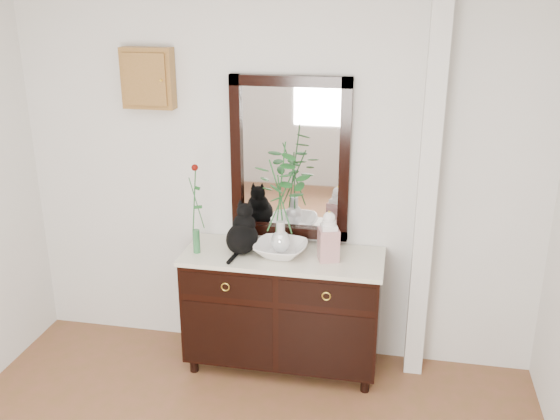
% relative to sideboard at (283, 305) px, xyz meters
% --- Properties ---
extents(wall_back, '(3.60, 0.04, 2.70)m').
position_rel_sideboard_xyz_m(wall_back, '(-0.10, 0.25, 0.88)').
color(wall_back, silver).
rests_on(wall_back, ground).
extents(pilaster, '(0.12, 0.20, 2.70)m').
position_rel_sideboard_xyz_m(pilaster, '(0.90, 0.17, 0.88)').
color(pilaster, silver).
rests_on(pilaster, ground).
extents(sideboard, '(1.33, 0.52, 0.82)m').
position_rel_sideboard_xyz_m(sideboard, '(0.00, 0.00, 0.00)').
color(sideboard, black).
rests_on(sideboard, ground).
extents(wall_mirror, '(0.80, 0.06, 1.10)m').
position_rel_sideboard_xyz_m(wall_mirror, '(-0.00, 0.24, 0.97)').
color(wall_mirror, black).
rests_on(wall_mirror, wall_back).
extents(key_cabinet, '(0.35, 0.10, 0.40)m').
position_rel_sideboard_xyz_m(key_cabinet, '(-0.95, 0.21, 1.48)').
color(key_cabinet, brown).
rests_on(key_cabinet, wall_back).
extents(cat, '(0.26, 0.31, 0.33)m').
position_rel_sideboard_xyz_m(cat, '(-0.27, -0.01, 0.54)').
color(cat, black).
rests_on(cat, sideboard).
extents(lotus_bowl, '(0.37, 0.37, 0.08)m').
position_rel_sideboard_xyz_m(lotus_bowl, '(-0.01, -0.01, 0.42)').
color(lotus_bowl, white).
rests_on(lotus_bowl, sideboard).
extents(vase_branches, '(0.39, 0.39, 0.76)m').
position_rel_sideboard_xyz_m(vase_branches, '(-0.01, -0.01, 0.78)').
color(vase_branches, silver).
rests_on(vase_branches, lotus_bowl).
extents(bud_vase_rose, '(0.08, 0.08, 0.62)m').
position_rel_sideboard_xyz_m(bud_vase_rose, '(-0.57, -0.07, 0.69)').
color(bud_vase_rose, '#2E6E3F').
rests_on(bud_vase_rose, sideboard).
extents(ginger_jar, '(0.16, 0.16, 0.34)m').
position_rel_sideboard_xyz_m(ginger_jar, '(0.30, -0.02, 0.55)').
color(ginger_jar, white).
rests_on(ginger_jar, sideboard).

